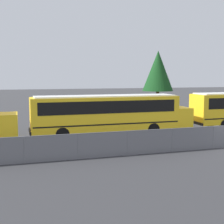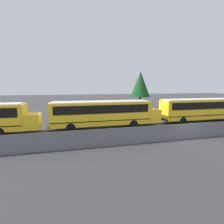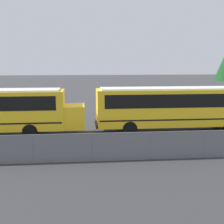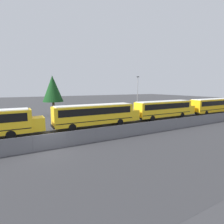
# 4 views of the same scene
# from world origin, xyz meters

# --- Properties ---
(ground_plane) EXTENTS (200.00, 200.00, 0.00)m
(ground_plane) POSITION_xyz_m (0.00, 0.00, 0.00)
(ground_plane) COLOR #38383A
(road_strip) EXTENTS (157.52, 12.00, 0.01)m
(road_strip) POSITION_xyz_m (0.00, -6.00, 0.00)
(road_strip) COLOR #333335
(road_strip) RESTS_ON ground_plane
(fence) EXTENTS (123.59, 0.07, 1.52)m
(fence) POSITION_xyz_m (-0.00, -0.00, 0.78)
(fence) COLOR #9EA0A5
(fence) RESTS_ON ground_plane
(school_bus_4) EXTENTS (13.34, 2.46, 3.27)m
(school_bus_4) POSITION_xyz_m (7.56, 6.77, 1.95)
(school_bus_4) COLOR yellow
(school_bus_4) RESTS_ON ground_plane
(school_bus_5) EXTENTS (13.34, 2.46, 3.27)m
(school_bus_5) POSITION_xyz_m (21.36, 6.90, 1.95)
(school_bus_5) COLOR yellow
(school_bus_5) RESTS_ON ground_plane
(school_bus_6) EXTENTS (13.34, 2.46, 3.27)m
(school_bus_6) POSITION_xyz_m (35.15, 6.30, 1.95)
(school_bus_6) COLOR yellow
(school_bus_6) RESTS_ON ground_plane
(light_pole) EXTENTS (0.60, 0.24, 8.17)m
(light_pole) POSITION_xyz_m (21.60, 15.65, 4.47)
(light_pole) COLOR gray
(light_pole) RESTS_ON ground_plane
(tree_0) EXTENTS (4.03, 4.03, 8.10)m
(tree_0) POSITION_xyz_m (3.93, 20.22, 5.45)
(tree_0) COLOR #51381E
(tree_0) RESTS_ON ground_plane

